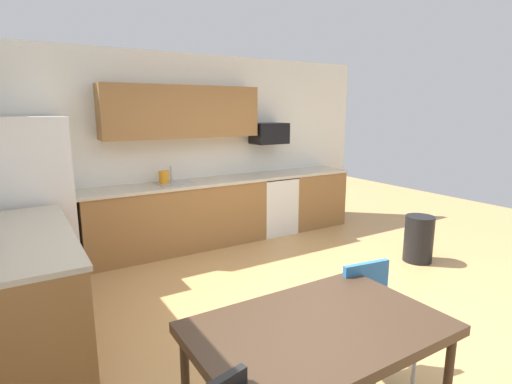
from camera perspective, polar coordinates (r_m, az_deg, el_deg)
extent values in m
plane|color=tan|center=(4.15, 7.54, -16.11)|extent=(12.00, 12.00, 0.00)
cube|color=white|center=(5.99, -8.34, 6.03)|extent=(5.80, 0.10, 2.70)
cube|color=olive|center=(5.66, -11.08, -3.69)|extent=(2.55, 0.60, 0.90)
cube|color=olive|center=(6.82, 7.91, -0.93)|extent=(1.00, 0.60, 0.90)
cube|color=olive|center=(3.92, -28.96, -12.05)|extent=(0.60, 2.00, 0.90)
cube|color=beige|center=(5.73, -6.82, 1.47)|extent=(4.80, 0.64, 0.04)
cube|color=beige|center=(3.76, -29.67, -5.45)|extent=(0.64, 2.00, 0.04)
cube|color=olive|center=(5.64, -10.45, 11.21)|extent=(2.20, 0.34, 0.70)
cube|color=white|center=(5.15, -29.01, -1.00)|extent=(0.76, 0.70, 1.86)
cube|color=white|center=(6.36, 2.32, -1.86)|extent=(0.60, 0.60, 0.88)
cube|color=black|center=(6.27, 2.36, 2.19)|extent=(0.60, 0.60, 0.03)
cube|color=black|center=(6.27, 1.89, 8.38)|extent=(0.54, 0.36, 0.32)
cube|color=#A5A8AD|center=(5.56, -11.35, 0.58)|extent=(0.48, 0.40, 0.14)
cylinder|color=#B2B5BA|center=(5.69, -12.05, 2.46)|extent=(0.02, 0.02, 0.24)
cube|color=#422D1E|center=(2.36, 8.94, -18.79)|extent=(1.40, 0.90, 0.06)
cylinder|color=#422D1E|center=(3.18, 13.19, -18.36)|extent=(0.05, 0.05, 0.71)
cube|color=#2D72B7|center=(3.06, 17.31, -17.78)|extent=(0.45, 0.45, 0.05)
cube|color=#2D72B7|center=(3.10, 15.34, -13.19)|extent=(0.38, 0.10, 0.40)
cylinder|color=#B2B2B7|center=(2.99, 16.57, -23.98)|extent=(0.03, 0.03, 0.42)
cylinder|color=#B2B2B7|center=(3.18, 21.67, -21.88)|extent=(0.03, 0.03, 0.42)
cylinder|color=#B2B2B7|center=(3.21, 12.45, -21.02)|extent=(0.03, 0.03, 0.42)
cylinder|color=#B2B2B7|center=(3.39, 17.42, -19.34)|extent=(0.03, 0.03, 0.42)
cylinder|color=black|center=(5.57, 22.24, -6.21)|extent=(0.36, 0.36, 0.60)
cylinder|color=orange|center=(5.53, -13.01, 1.93)|extent=(0.14, 0.14, 0.20)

